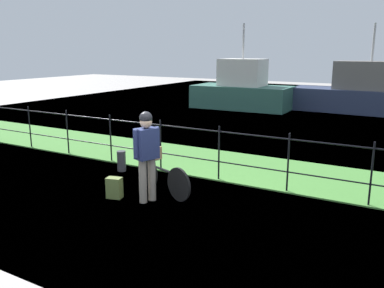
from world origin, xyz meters
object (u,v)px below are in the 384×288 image
bicycle_main (162,177)px  moored_boat_near (368,95)px  mooring_bollard (122,161)px  moored_boat_mid (242,91)px  cyclist_person (147,149)px  terrier_dog (151,142)px  backpack_on_paving (114,188)px  wooden_crate (151,152)px

bicycle_main → moored_boat_near: size_ratio=0.23×
mooring_bollard → moored_boat_near: size_ratio=0.07×
mooring_bollard → moored_boat_mid: (-1.73, 11.00, 0.61)m
cyclist_person → moored_boat_mid: 12.73m
terrier_dog → moored_boat_mid: size_ratio=0.07×
bicycle_main → terrier_dog: size_ratio=4.87×
backpack_on_paving → moored_boat_mid: 12.76m
moored_boat_near → moored_boat_mid: (-5.43, -1.33, 0.03)m
mooring_bollard → bicycle_main: bearing=-25.4°
moored_boat_mid → terrier_dog: bearing=-75.2°
bicycle_main → wooden_crate: wooden_crate is taller
cyclist_person → mooring_bollard: 2.24m
cyclist_person → wooden_crate: bearing=120.5°
terrier_dog → mooring_bollard: 1.67m
mooring_bollard → backpack_on_paving: bearing=-54.6°
backpack_on_paving → moored_boat_near: size_ratio=0.06×
wooden_crate → moored_boat_near: (2.38, 12.99, 0.06)m
bicycle_main → backpack_on_paving: (-0.64, -0.66, -0.14)m
wooden_crate → cyclist_person: cyclist_person is taller
terrier_dog → cyclist_person: (0.33, -0.60, 0.04)m
wooden_crate → cyclist_person: size_ratio=0.23×
bicycle_main → moored_boat_mid: moored_boat_mid is taller
wooden_crate → terrier_dog: terrier_dog is taller
cyclist_person → moored_boat_mid: bearing=105.5°
backpack_on_paving → moored_boat_mid: (-2.76, 12.45, 0.65)m
cyclist_person → backpack_on_paving: bearing=-164.8°
moored_boat_near → moored_boat_mid: moored_boat_mid is taller
moored_boat_near → bicycle_main: bearing=-98.8°
wooden_crate → backpack_on_paving: 1.01m
bicycle_main → mooring_bollard: bicycle_main is taller
cyclist_person → backpack_on_paving: cyclist_person is taller
wooden_crate → mooring_bollard: bearing=153.2°
cyclist_person → mooring_bollard: bearing=142.8°
wooden_crate → backpack_on_paving: (-0.29, -0.78, -0.56)m
terrier_dog → moored_boat_near: size_ratio=0.05×
bicycle_main → mooring_bollard: size_ratio=3.33×
cyclist_person → mooring_bollard: (-1.68, 1.27, -0.77)m
mooring_bollard → moored_boat_near: bearing=73.3°
cyclist_person → backpack_on_paving: (-0.65, -0.18, -0.80)m
bicycle_main → terrier_dog: bearing=160.3°
terrier_dog → backpack_on_paving: (-0.32, -0.77, -0.76)m
terrier_dog → wooden_crate: bearing=160.3°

